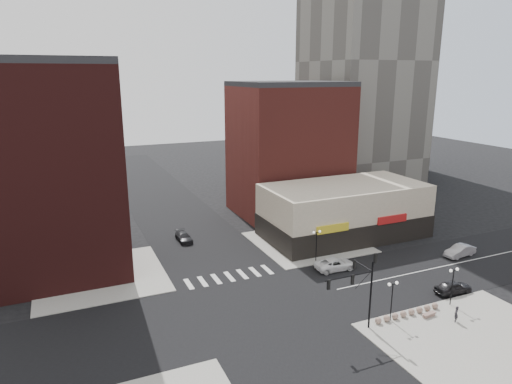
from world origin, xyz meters
TOP-DOWN VIEW (x-y plane):
  - ground at (0.00, 0.00)m, footprint 240.00×240.00m
  - road_ew at (0.00, 0.00)m, footprint 200.00×14.00m
  - road_ns at (0.00, 0.00)m, footprint 14.00×200.00m
  - sidewalk_nw at (-14.50, 14.50)m, footprint 15.00×15.00m
  - sidewalk_ne at (14.50, 14.50)m, footprint 15.00×15.00m
  - sidewalk_se at (16.00, -14.00)m, footprint 18.00×14.00m
  - building_nw at (-19.00, 18.50)m, footprint 16.00×15.00m
  - building_ne_midrise at (19.00, 29.50)m, footprint 18.00×15.00m
  - tower_far at (60.00, 56.00)m, footprint 18.00×18.00m
  - building_ne_row at (21.00, 15.00)m, footprint 24.20×12.20m
  - traffic_signal at (7.24, -7.83)m, footprint 5.59×3.09m
  - street_lamp_se_a at (11.00, -8.00)m, footprint 1.22×0.32m
  - street_lamp_se_b at (19.00, -8.00)m, footprint 1.22×0.32m
  - street_lamp_ne at (12.00, 8.00)m, footprint 1.22×0.32m
  - bollard_row at (13.17, -8.00)m, footprint 8.00×0.65m
  - white_suv at (12.89, 4.79)m, footprint 5.40×2.66m
  - dark_sedan_east at (21.46, -6.00)m, footprint 4.45×1.98m
  - silver_sedan at (30.77, 1.68)m, footprint 4.86×2.09m
  - dark_sedan_north at (-2.00, 22.36)m, footprint 1.92×4.50m
  - pedestrian at (16.78, -10.80)m, footprint 0.71×0.70m
  - stone_bench at (15.09, -9.00)m, footprint 1.63×0.63m

SIDE VIEW (x-z plane):
  - ground at x=0.00m, z-range 0.00..0.00m
  - road_ew at x=0.00m, z-range 0.00..0.02m
  - road_ns at x=0.00m, z-range 0.00..0.02m
  - sidewalk_nw at x=-14.50m, z-range 0.00..0.12m
  - sidewalk_ne at x=14.50m, z-range 0.00..0.12m
  - sidewalk_se at x=16.00m, z-range 0.00..0.12m
  - stone_bench at x=15.09m, z-range 0.13..0.50m
  - bollard_row at x=13.17m, z-range 0.12..0.77m
  - dark_sedan_north at x=-2.00m, z-range 0.00..1.29m
  - white_suv at x=12.89m, z-range 0.00..1.47m
  - dark_sedan_east at x=21.46m, z-range 0.00..1.49m
  - silver_sedan at x=30.77m, z-range 0.00..1.56m
  - pedestrian at x=16.78m, z-range 0.12..1.77m
  - street_lamp_se_a at x=11.00m, z-range 1.21..5.37m
  - street_lamp_se_b at x=19.00m, z-range 1.21..5.37m
  - street_lamp_ne at x=12.00m, z-range 1.21..5.37m
  - building_ne_row at x=21.00m, z-range -0.70..7.30m
  - traffic_signal at x=7.24m, z-range 1.07..8.85m
  - building_ne_midrise at x=19.00m, z-range 0.00..22.00m
  - building_nw at x=-19.00m, z-range 0.00..25.00m
  - tower_far at x=60.00m, z-range 0.00..82.00m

